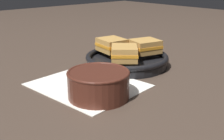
{
  "coord_description": "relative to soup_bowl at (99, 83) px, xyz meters",
  "views": [
    {
      "loc": [
        0.58,
        -0.51,
        0.3
      ],
      "look_at": [
        -0.0,
        0.01,
        0.04
      ],
      "focal_mm": 45.0,
      "sensor_mm": 36.0,
      "label": 1
    }
  ],
  "objects": [
    {
      "name": "skillet",
      "position": [
        -0.15,
        0.25,
        -0.02
      ],
      "size": [
        0.35,
        0.33,
        0.04
      ],
      "color": "black",
      "rests_on": "ground_plane"
    },
    {
      "name": "ground_plane",
      "position": [
        -0.06,
        0.09,
        -0.04
      ],
      "size": [
        4.0,
        4.0,
        0.0
      ],
      "primitive_type": "plane",
      "color": "#47382D"
    },
    {
      "name": "soup_bowl",
      "position": [
        0.0,
        0.0,
        0.0
      ],
      "size": [
        0.16,
        0.16,
        0.07
      ],
      "color": "#4C2319",
      "rests_on": "ground_plane"
    },
    {
      "name": "sandwich_near_right",
      "position": [
        -0.12,
        0.31,
        0.02
      ],
      "size": [
        0.11,
        0.11,
        0.05
      ],
      "rotation": [
        0.0,
        0.0,
        9.17
      ],
      "color": "#C18E47",
      "rests_on": "skillet"
    },
    {
      "name": "napkin",
      "position": [
        -0.09,
        0.03,
        -0.04
      ],
      "size": [
        0.32,
        0.28,
        0.0
      ],
      "color": "white",
      "rests_on": "ground_plane"
    },
    {
      "name": "sandwich_far_left",
      "position": [
        -0.21,
        0.24,
        0.02
      ],
      "size": [
        0.11,
        0.1,
        0.05
      ],
      "rotation": [
        0.0,
        0.0,
        10.87
      ],
      "color": "#C18E47",
      "rests_on": "skillet"
    },
    {
      "name": "sandwich_near_left",
      "position": [
        -0.1,
        0.19,
        0.02
      ],
      "size": [
        0.13,
        0.13,
        0.05
      ],
      "rotation": [
        0.0,
        0.0,
        7.11
      ],
      "color": "#C18E47",
      "rests_on": "skillet"
    },
    {
      "name": "spoon",
      "position": [
        -0.07,
        0.05,
        -0.03
      ],
      "size": [
        0.16,
        0.05,
        0.01
      ],
      "rotation": [
        0.0,
        0.0,
        0.22
      ],
      "color": "silver",
      "rests_on": "napkin"
    }
  ]
}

